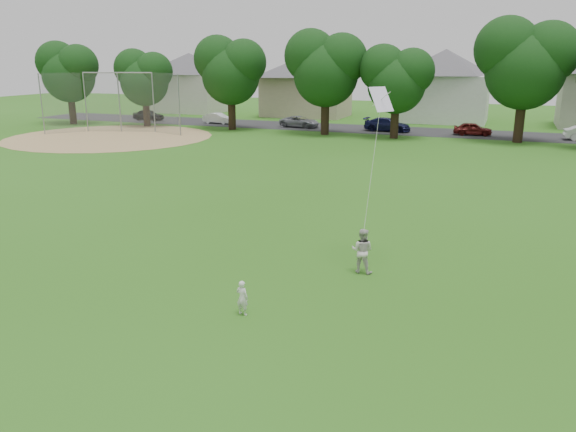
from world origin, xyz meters
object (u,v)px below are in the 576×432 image
at_px(baseball_backstop, 117,103).
at_px(older_boy, 362,251).
at_px(kite, 372,171).
at_px(toddler, 242,298).

bearing_deg(baseball_backstop, older_boy, -41.59).
xyz_separation_m(older_boy, kite, (0.10, 0.49, 2.56)).
distance_m(toddler, older_boy, 4.84).
bearing_deg(older_boy, kite, -99.19).
bearing_deg(older_boy, toddler, 64.56).
distance_m(older_boy, baseball_backstop, 40.48).
height_order(kite, baseball_backstop, kite).
relative_size(kite, baseball_backstop, 0.41).
distance_m(toddler, baseball_backstop, 41.90).
xyz_separation_m(older_boy, baseball_backstop, (-30.24, 26.84, 2.00)).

